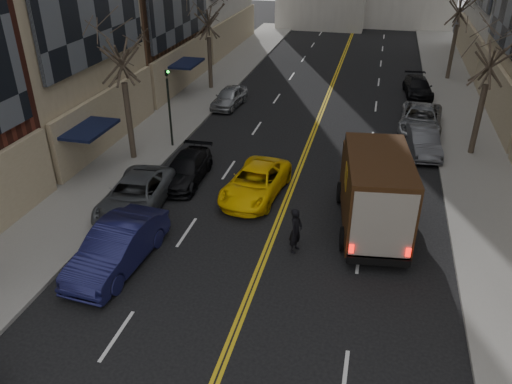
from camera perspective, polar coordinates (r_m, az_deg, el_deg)
sidewalk_left at (r=33.52m, az=-8.78°, el=8.76°), size 4.00×66.00×0.15m
sidewalk_right at (r=31.62m, az=23.22°, el=5.47°), size 4.00×66.00×0.15m
tree_lf_mid at (r=25.64m, az=-15.51°, el=17.11°), size 3.20×3.20×8.91m
tree_lf_far at (r=37.48m, az=-5.57°, el=20.45°), size 3.20×3.20×8.12m
tree_rt_mid at (r=28.03m, az=25.74°, el=15.42°), size 3.20×3.20×8.32m
traffic_signal at (r=27.69m, az=-9.95°, el=10.39°), size 0.29×0.26×4.70m
ups_truck at (r=20.57m, az=13.35°, el=0.13°), size 3.21×6.59×3.47m
taxi at (r=22.96m, az=-0.06°, el=1.10°), size 2.76×5.11×1.36m
pedestrian at (r=19.08m, az=4.58°, el=-4.40°), size 0.60×0.77×1.86m
parked_lf_b at (r=18.99m, az=-15.56°, el=-6.07°), size 2.09×5.11×1.65m
parked_lf_c at (r=22.46m, az=-13.61°, el=-0.35°), size 2.80×5.35×1.44m
parked_lf_d at (r=24.57m, az=-8.00°, el=2.62°), size 1.94×4.44×1.27m
parked_lf_e at (r=34.69m, az=-3.07°, el=10.78°), size 1.93×4.05×1.33m
parked_rt_a at (r=28.84m, az=18.56°, el=5.51°), size 1.95×4.29×1.36m
parked_rt_b at (r=32.00m, az=18.28°, el=7.92°), size 2.85×5.45×1.47m
parked_rt_c at (r=38.78m, az=18.02°, el=11.34°), size 2.24×4.58×1.28m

